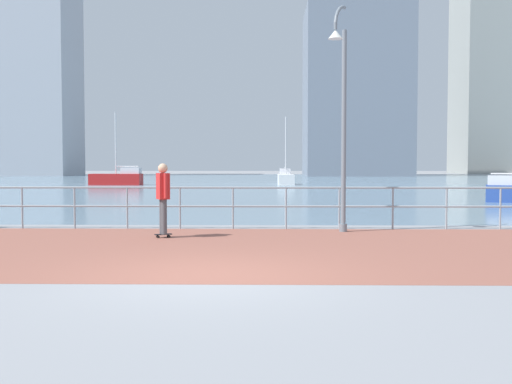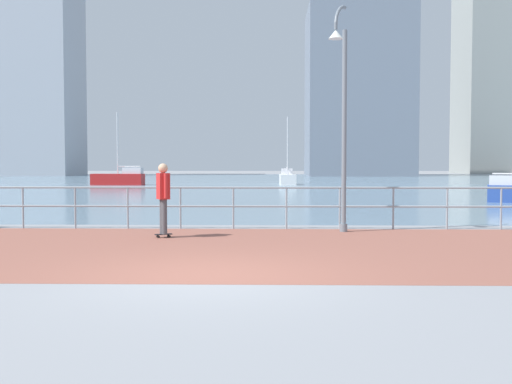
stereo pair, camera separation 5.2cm
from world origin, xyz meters
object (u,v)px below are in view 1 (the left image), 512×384
object	(u,v)px
lamppost	(341,107)
skateboarder	(163,193)
sailboat_white	(118,178)
sailboat_ivory	(286,178)

from	to	relation	value
lamppost	skateboarder	size ratio (longest dim) A/B	3.27
skateboarder	sailboat_white	bearing A→B (deg)	105.63
lamppost	skateboarder	world-z (taller)	lamppost
sailboat_ivory	sailboat_white	xyz separation A→B (m)	(-14.09, -0.86, 0.03)
lamppost	sailboat_white	xyz separation A→B (m)	(-14.37, 34.95, -2.54)
lamppost	sailboat_ivory	distance (m)	35.90
sailboat_white	skateboarder	bearing A→B (deg)	-74.37
sailboat_ivory	lamppost	bearing A→B (deg)	-89.55
skateboarder	sailboat_white	world-z (taller)	sailboat_white
skateboarder	sailboat_ivory	xyz separation A→B (m)	(3.97, 37.00, -0.49)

